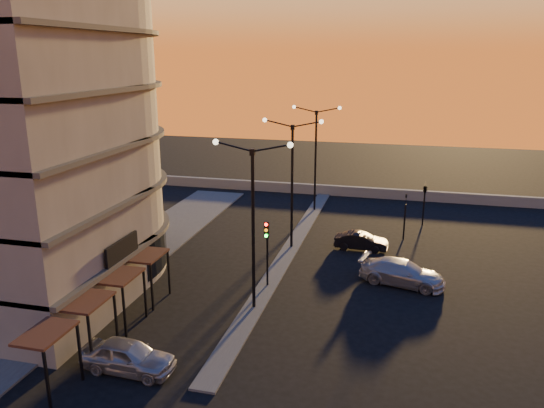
{
  "coord_description": "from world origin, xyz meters",
  "views": [
    {
      "loc": [
        7.62,
        -26.02,
        13.75
      ],
      "look_at": [
        -0.44,
        5.91,
        4.46
      ],
      "focal_mm": 35.0,
      "sensor_mm": 36.0,
      "label": 1
    }
  ],
  "objects_px": {
    "streetlamp_mid": "(292,174)",
    "traffic_light_main": "(267,243)",
    "car_sedan": "(361,241)",
    "car_wagon": "(402,273)",
    "car_hatchback": "(128,356)"
  },
  "relations": [
    {
      "from": "car_sedan",
      "to": "car_wagon",
      "type": "relative_size",
      "value": 0.73
    },
    {
      "from": "traffic_light_main",
      "to": "car_sedan",
      "type": "xyz_separation_m",
      "value": [
        5.0,
        8.1,
        -2.26
      ]
    },
    {
      "from": "car_hatchback",
      "to": "car_wagon",
      "type": "height_order",
      "value": "car_wagon"
    },
    {
      "from": "traffic_light_main",
      "to": "car_wagon",
      "type": "height_order",
      "value": "traffic_light_main"
    },
    {
      "from": "car_hatchback",
      "to": "car_wagon",
      "type": "bearing_deg",
      "value": -40.48
    },
    {
      "from": "streetlamp_mid",
      "to": "car_wagon",
      "type": "bearing_deg",
      "value": -29.77
    },
    {
      "from": "streetlamp_mid",
      "to": "car_hatchback",
      "type": "relative_size",
      "value": 2.2
    },
    {
      "from": "traffic_light_main",
      "to": "car_hatchback",
      "type": "relative_size",
      "value": 0.98
    },
    {
      "from": "car_hatchback",
      "to": "traffic_light_main",
      "type": "bearing_deg",
      "value": -18.05
    },
    {
      "from": "traffic_light_main",
      "to": "streetlamp_mid",
      "type": "bearing_deg",
      "value": 90.0
    },
    {
      "from": "car_sedan",
      "to": "streetlamp_mid",
      "type": "bearing_deg",
      "value": 102.65
    },
    {
      "from": "streetlamp_mid",
      "to": "car_sedan",
      "type": "xyz_separation_m",
      "value": [
        5.0,
        0.97,
        -4.96
      ]
    },
    {
      "from": "streetlamp_mid",
      "to": "traffic_light_main",
      "type": "relative_size",
      "value": 2.24
    },
    {
      "from": "car_hatchback",
      "to": "car_sedan",
      "type": "xyz_separation_m",
      "value": [
        8.78,
        18.23,
        -0.11
      ]
    },
    {
      "from": "traffic_light_main",
      "to": "car_hatchback",
      "type": "bearing_deg",
      "value": -110.46
    }
  ]
}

